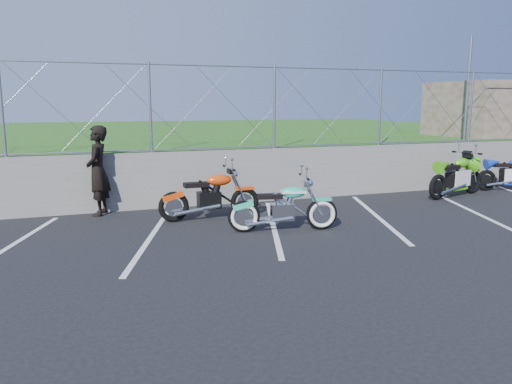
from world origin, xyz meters
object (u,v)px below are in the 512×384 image
object	(u,v)px
naked_orange	(211,197)
sportbike_blue	(511,175)
cruiser_turquoise	(285,209)
person_standing	(98,171)
sportbike_green	(457,178)

from	to	relation	value
naked_orange	sportbike_blue	xyz separation A→B (m)	(8.74, 0.61, -0.02)
cruiser_turquoise	person_standing	bearing A→B (deg)	152.61
sportbike_green	sportbike_blue	size ratio (longest dim) A/B	1.11
sportbike_green	sportbike_blue	bearing A→B (deg)	-9.24
sportbike_green	cruiser_turquoise	bearing A→B (deg)	-178.26
sportbike_green	person_standing	size ratio (longest dim) A/B	1.11
cruiser_turquoise	sportbike_green	size ratio (longest dim) A/B	0.98
naked_orange	sportbike_green	distance (m)	6.67
naked_orange	sportbike_green	bearing A→B (deg)	2.69
cruiser_turquoise	person_standing	size ratio (longest dim) A/B	1.08
cruiser_turquoise	sportbike_blue	world-z (taller)	cruiser_turquoise
sportbike_blue	person_standing	xyz separation A→B (m)	(-10.93, 0.59, 0.53)
cruiser_turquoise	naked_orange	distance (m)	1.78
sportbike_blue	person_standing	world-z (taller)	person_standing
sportbike_blue	person_standing	size ratio (longest dim) A/B	1.00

